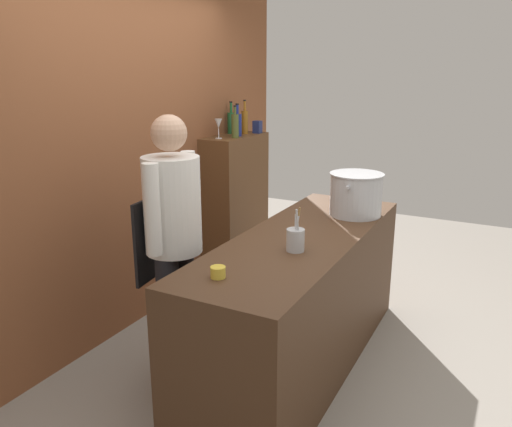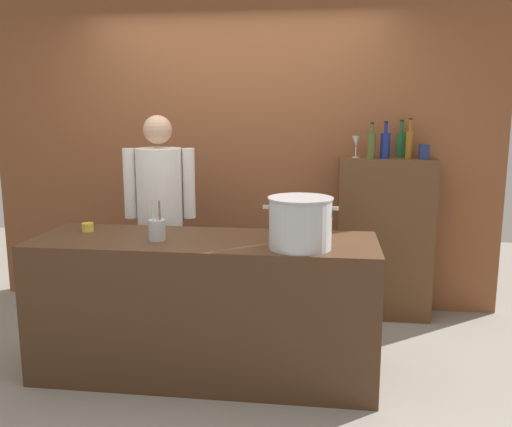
% 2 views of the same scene
% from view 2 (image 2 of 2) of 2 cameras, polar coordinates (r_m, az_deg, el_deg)
% --- Properties ---
extents(ground_plane, '(8.00, 8.00, 0.00)m').
position_cam_2_polar(ground_plane, '(3.79, -5.18, -15.99)').
color(ground_plane, gray).
extents(brick_back_panel, '(4.40, 0.10, 3.00)m').
position_cam_2_polar(brick_back_panel, '(4.76, -1.80, 8.33)').
color(brick_back_panel, brown).
rests_on(brick_back_panel, ground_plane).
extents(prep_counter, '(2.17, 0.70, 0.90)m').
position_cam_2_polar(prep_counter, '(3.61, -5.30, -9.60)').
color(prep_counter, '#472D1C').
rests_on(prep_counter, ground_plane).
extents(bar_cabinet, '(0.76, 0.32, 1.32)m').
position_cam_2_polar(bar_cabinet, '(4.63, 13.13, -2.53)').
color(bar_cabinet, brown).
rests_on(bar_cabinet, ground_plane).
extents(chef, '(0.53, 0.38, 1.66)m').
position_cam_2_polar(chef, '(4.19, -9.88, 0.46)').
color(chef, black).
rests_on(chef, ground_plane).
extents(stockpot_large, '(0.44, 0.38, 0.30)m').
position_cam_2_polar(stockpot_large, '(3.21, 4.60, -0.98)').
color(stockpot_large, '#B7BABF').
rests_on(stockpot_large, prep_counter).
extents(utensil_crock, '(0.10, 0.10, 0.26)m').
position_cam_2_polar(utensil_crock, '(3.46, -10.23, -1.63)').
color(utensil_crock, '#B7BABF').
rests_on(utensil_crock, prep_counter).
extents(butter_jar, '(0.08, 0.08, 0.06)m').
position_cam_2_polar(butter_jar, '(3.83, -17.03, -1.37)').
color(butter_jar, yellow).
rests_on(butter_jar, prep_counter).
extents(wine_bottle_amber, '(0.06, 0.06, 0.31)m').
position_cam_2_polar(wine_bottle_amber, '(4.52, 15.63, 6.98)').
color(wine_bottle_amber, '#8C5919').
rests_on(wine_bottle_amber, bar_cabinet).
extents(wine_bottle_olive, '(0.06, 0.06, 0.28)m').
position_cam_2_polar(wine_bottle_olive, '(4.42, 11.87, 7.00)').
color(wine_bottle_olive, '#475123').
rests_on(wine_bottle_olive, bar_cabinet).
extents(wine_bottle_cobalt, '(0.08, 0.08, 0.29)m').
position_cam_2_polar(wine_bottle_cobalt, '(4.47, 13.25, 6.96)').
color(wine_bottle_cobalt, navy).
rests_on(wine_bottle_cobalt, bar_cabinet).
extents(wine_bottle_green, '(0.07, 0.07, 0.30)m').
position_cam_2_polar(wine_bottle_green, '(4.63, 14.78, 7.01)').
color(wine_bottle_green, '#1E592D').
rests_on(wine_bottle_green, bar_cabinet).
extents(wine_glass_tall, '(0.07, 0.07, 0.17)m').
position_cam_2_polar(wine_glass_tall, '(4.52, 10.34, 7.30)').
color(wine_glass_tall, silver).
rests_on(wine_glass_tall, bar_cabinet).
extents(spice_tin_navy, '(0.07, 0.07, 0.12)m').
position_cam_2_polar(spice_tin_navy, '(4.46, 17.01, 6.13)').
color(spice_tin_navy, navy).
rests_on(spice_tin_navy, bar_cabinet).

